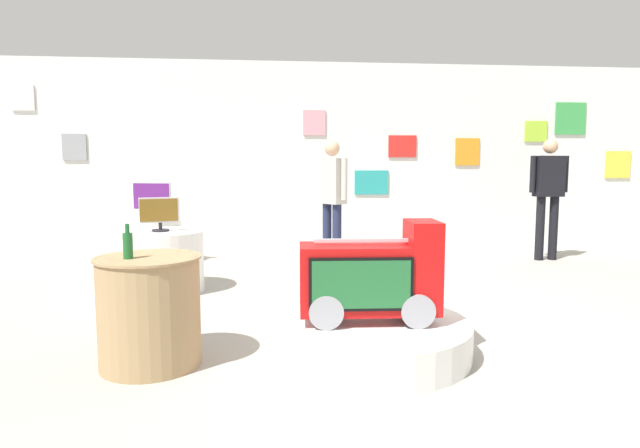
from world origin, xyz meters
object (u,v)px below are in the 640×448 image
display_pedestal_left_rear (162,261)px  main_display_pedestal (368,337)px  side_table_round (150,310)px  shopper_browsing_rear (332,193)px  shopper_browsing_near_truck (548,189)px  tv_on_left_rear (160,213)px  display_pedestal_center_rear (153,240)px  tv_on_center_rear (151,197)px  novelty_firetruck_tv (371,281)px  bottle_on_side_table (128,245)px

display_pedestal_left_rear → main_display_pedestal: bearing=-48.9°
side_table_round → shopper_browsing_rear: shopper_browsing_rear is taller
main_display_pedestal → shopper_browsing_near_truck: (3.21, 3.49, 0.87)m
tv_on_left_rear → shopper_browsing_rear: 2.36m
shopper_browsing_near_truck → shopper_browsing_rear: bearing=-177.8°
display_pedestal_left_rear → tv_on_left_rear: (-0.00, -0.00, 0.52)m
display_pedestal_center_rear → shopper_browsing_near_truck: shopper_browsing_near_truck is taller
tv_on_left_rear → tv_on_center_rear: 1.75m
display_pedestal_left_rear → shopper_browsing_rear: bearing=33.4°
main_display_pedestal → tv_on_center_rear: (-2.25, 3.77, 0.78)m
main_display_pedestal → shopper_browsing_near_truck: shopper_browsing_near_truck is taller
display_pedestal_left_rear → novelty_firetruck_tv: bearing=-48.7°
display_pedestal_left_rear → shopper_browsing_near_truck: size_ratio=0.52×
novelty_firetruck_tv → tv_on_left_rear: tv_on_left_rear is taller
main_display_pedestal → shopper_browsing_near_truck: 4.82m
display_pedestal_left_rear → side_table_round: size_ratio=1.19×
bottle_on_side_table → novelty_firetruck_tv: bearing=4.3°
tv_on_left_rear → shopper_browsing_rear: size_ratio=0.25×
novelty_firetruck_tv → display_pedestal_center_rear: 4.41m
tv_on_left_rear → tv_on_center_rear: size_ratio=0.73×
tv_on_left_rear → shopper_browsing_rear: (1.97, 1.30, 0.13)m
display_pedestal_center_rear → shopper_browsing_rear: (2.41, -0.40, 0.64)m
novelty_firetruck_tv → tv_on_left_rear: 2.79m
main_display_pedestal → bottle_on_side_table: bearing=-175.4°
novelty_firetruck_tv → display_pedestal_left_rear: (-1.83, 2.08, -0.21)m
display_pedestal_left_rear → tv_on_center_rear: 1.84m
shopper_browsing_rear → tv_on_center_rear: bearing=170.6°
tv_on_center_rear → shopper_browsing_rear: shopper_browsing_rear is taller
tv_on_left_rear → bottle_on_side_table: (0.23, -2.20, -0.02)m
bottle_on_side_table → shopper_browsing_near_truck: size_ratio=0.13×
tv_on_center_rear → side_table_round: size_ratio=0.76×
side_table_round → main_display_pedestal: bearing=2.3°
main_display_pedestal → tv_on_left_rear: bearing=131.2°
tv_on_left_rear → display_pedestal_center_rear: 1.83m
shopper_browsing_near_truck → shopper_browsing_rear: shopper_browsing_near_truck is taller
main_display_pedestal → tv_on_left_rear: tv_on_left_rear is taller
novelty_firetruck_tv → tv_on_left_rear: bearing=131.4°
shopper_browsing_near_truck → main_display_pedestal: bearing=-132.6°
display_pedestal_center_rear → tv_on_center_rear: (0.00, -0.00, 0.58)m
novelty_firetruck_tv → bottle_on_side_table: 1.63m
display_pedestal_center_rear → side_table_round: size_ratio=1.05×
main_display_pedestal → shopper_browsing_rear: bearing=87.4°
novelty_firetruck_tv → display_pedestal_center_rear: (-2.27, 3.78, -0.21)m
side_table_round → bottle_on_side_table: bearing=-147.2°
tv_on_center_rear → side_table_round: bearing=-78.6°
novelty_firetruck_tv → shopper_browsing_near_truck: bearing=47.6°
main_display_pedestal → display_pedestal_center_rear: 4.40m
shopper_browsing_near_truck → tv_on_left_rear: bearing=-164.3°
display_pedestal_left_rear → bottle_on_side_table: 2.27m
display_pedestal_left_rear → tv_on_left_rear: bearing=-107.0°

